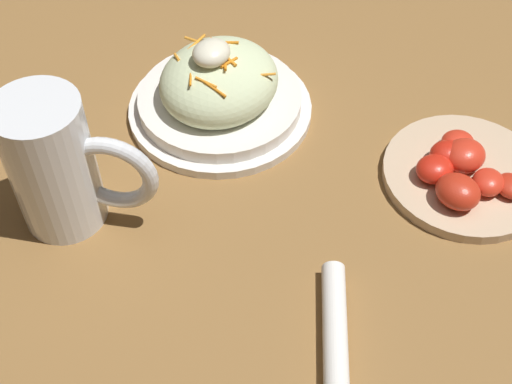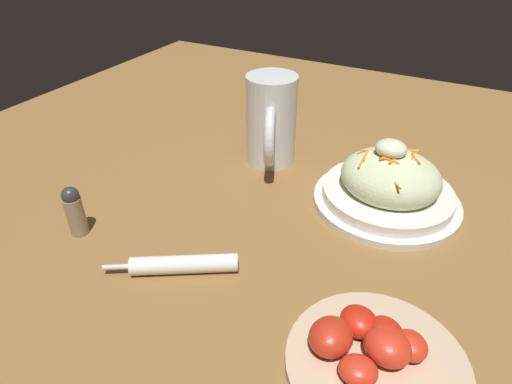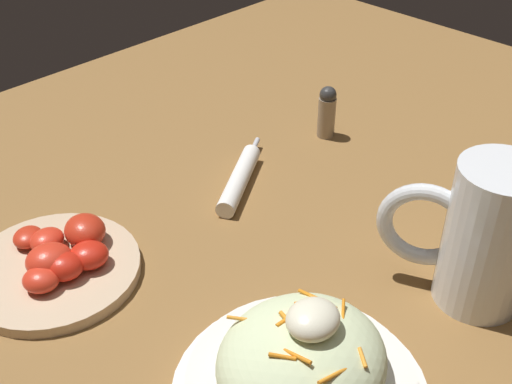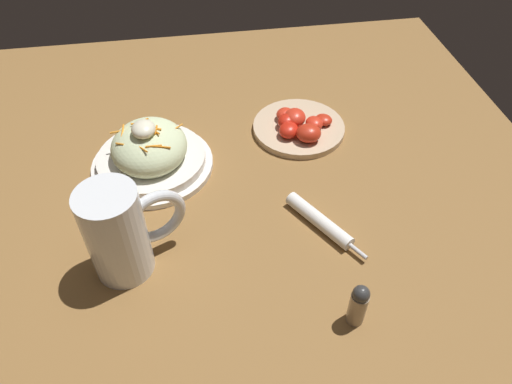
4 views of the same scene
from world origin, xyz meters
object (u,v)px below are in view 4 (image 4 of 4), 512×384
at_px(tomato_plate, 299,126).
at_px(salt_shaker, 358,304).
at_px(beer_mug, 120,235).
at_px(napkin_roll, 320,221).
at_px(salad_plate, 150,153).

relative_size(tomato_plate, salt_shaker, 2.42).
xyz_separation_m(beer_mug, tomato_plate, (0.29, -0.35, -0.06)).
xyz_separation_m(beer_mug, salt_shaker, (-0.15, -0.33, -0.03)).
bearing_deg(salt_shaker, napkin_roll, 1.68).
distance_m(beer_mug, napkin_roll, 0.33).
height_order(beer_mug, tomato_plate, beer_mug).
bearing_deg(salad_plate, tomato_plate, -78.47).
bearing_deg(salad_plate, beer_mug, 169.92).
xyz_separation_m(tomato_plate, salt_shaker, (-0.45, 0.02, 0.03)).
height_order(salad_plate, napkin_roll, salad_plate).
xyz_separation_m(napkin_roll, tomato_plate, (0.26, -0.02, 0.00)).
bearing_deg(napkin_roll, beer_mug, 95.62).
bearing_deg(salt_shaker, beer_mug, 65.10).
distance_m(tomato_plate, salt_shaker, 0.45).
relative_size(salad_plate, salt_shaker, 2.93).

